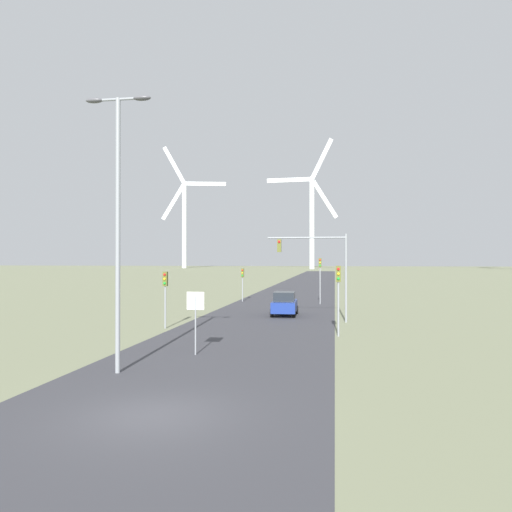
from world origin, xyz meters
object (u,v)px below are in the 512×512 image
object	(u,v)px
traffic_light_post_mid_right	(320,271)
wind_turbine_left	(312,212)
traffic_light_post_near_left	(165,287)
car_approaching	(285,304)
streetlamp	(118,202)
traffic_light_post_near_right	(338,285)
traffic_light_post_mid_left	(242,277)
traffic_light_mast_overhead	(318,258)
wind_turbine_far_left	(184,215)
stop_sign_near	(196,311)

from	to	relation	value
traffic_light_post_mid_right	wind_turbine_left	world-z (taller)	wind_turbine_left
traffic_light_post_near_left	car_approaching	size ratio (longest dim) A/B	0.86
streetlamp	wind_turbine_left	size ratio (longest dim) A/B	0.18
traffic_light_post_mid_right	wind_turbine_left	distance (m)	174.00
traffic_light_post_near_right	traffic_light_post_mid_left	distance (m)	23.91
traffic_light_mast_overhead	wind_turbine_far_left	world-z (taller)	wind_turbine_far_left
traffic_light_mast_overhead	traffic_light_post_near_right	bearing A→B (deg)	-77.89
streetlamp	wind_turbine_far_left	distance (m)	227.90
traffic_light_post_mid_left	wind_turbine_left	size ratio (longest dim) A/B	0.06
traffic_light_post_near_left	wind_turbine_far_left	bearing A→B (deg)	106.88
streetlamp	wind_turbine_far_left	size ratio (longest dim) A/B	0.18
traffic_light_mast_overhead	traffic_light_post_mid_right	bearing A→B (deg)	91.02
traffic_light_post_near_left	traffic_light_mast_overhead	xyz separation A→B (m)	(9.35, 4.74, 1.80)
traffic_light_post_mid_left	traffic_light_mast_overhead	world-z (taller)	traffic_light_mast_overhead
car_approaching	streetlamp	bearing A→B (deg)	-102.16
traffic_light_post_near_left	car_approaching	xyz separation A→B (m)	(6.69, 8.24, -1.70)
traffic_light_post_near_right	streetlamp	bearing A→B (deg)	-128.86
traffic_light_post_near_right	car_approaching	xyz separation A→B (m)	(-4.02, 9.84, -2.00)
traffic_light_post_near_left	stop_sign_near	bearing A→B (deg)	-62.15
traffic_light_post_near_right	traffic_light_post_mid_right	xyz separation A→B (m)	(-1.61, 20.06, 0.34)
traffic_light_post_mid_left	traffic_light_post_near_right	bearing A→B (deg)	-66.42
traffic_light_post_mid_left	wind_turbine_far_left	bearing A→B (deg)	108.93
traffic_light_post_near_left	traffic_light_post_near_right	bearing A→B (deg)	-8.49
traffic_light_post_near_right	wind_turbine_left	xyz separation A→B (m)	(-10.19, 192.46, 22.27)
traffic_light_mast_overhead	traffic_light_post_near_left	bearing A→B (deg)	-153.14
traffic_light_post_near_left	traffic_light_post_near_right	size ratio (longest dim) A/B	0.90
stop_sign_near	traffic_light_post_mid_right	world-z (taller)	traffic_light_post_mid_right
stop_sign_near	traffic_light_post_near_right	size ratio (longest dim) A/B	0.72
traffic_light_mast_overhead	wind_turbine_left	xyz separation A→B (m)	(-8.83, 186.13, 20.76)
traffic_light_post_near_left	traffic_light_mast_overhead	world-z (taller)	traffic_light_mast_overhead
wind_turbine_far_left	wind_turbine_left	world-z (taller)	wind_turbine_far_left
traffic_light_post_mid_left	car_approaching	distance (m)	13.37
traffic_light_post_near_right	traffic_light_post_mid_left	world-z (taller)	traffic_light_post_near_right
traffic_light_post_mid_left	traffic_light_mast_overhead	size ratio (longest dim) A/B	0.56
streetlamp	traffic_light_mast_overhead	distance (m)	18.28
stop_sign_near	car_approaching	bearing A→B (deg)	81.58
car_approaching	traffic_light_post_near_right	bearing A→B (deg)	-67.76
traffic_light_post_near_right	traffic_light_mast_overhead	distance (m)	6.65
stop_sign_near	wind_turbine_left	bearing A→B (deg)	91.08
stop_sign_near	traffic_light_post_near_right	world-z (taller)	traffic_light_post_near_right
car_approaching	wind_turbine_far_left	xyz separation A→B (m)	(-69.09, 197.38, 25.24)
stop_sign_near	traffic_light_mast_overhead	world-z (taller)	traffic_light_mast_overhead
stop_sign_near	wind_turbine_left	distance (m)	200.33
streetlamp	traffic_light_mast_overhead	size ratio (longest dim) A/B	1.74
traffic_light_post_mid_right	traffic_light_post_near_left	bearing A→B (deg)	-116.25
car_approaching	wind_turbine_left	xyz separation A→B (m)	(-6.17, 182.62, 24.26)
traffic_light_mast_overhead	wind_turbine_far_left	xyz separation A→B (m)	(-71.76, 200.88, 21.74)
streetlamp	traffic_light_mast_overhead	xyz separation A→B (m)	(7.03, 16.74, -2.11)
traffic_light_post_near_right	traffic_light_post_mid_left	bearing A→B (deg)	113.58
traffic_light_post_mid_right	stop_sign_near	bearing A→B (deg)	-100.32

